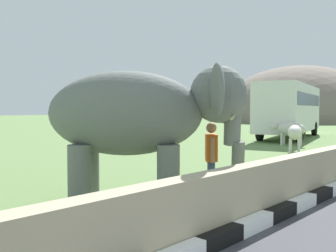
{
  "coord_description": "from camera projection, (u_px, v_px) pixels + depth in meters",
  "views": [
    {
      "loc": [
        -2.28,
        0.77,
        1.95
      ],
      "look_at": [
        3.08,
        5.9,
        1.6
      ],
      "focal_mm": 39.25,
      "sensor_mm": 36.0,
      "label": 1
    }
  ],
  "objects": [
    {
      "name": "barrier_parapet",
      "position": [
        208.0,
        207.0,
        5.42
      ],
      "size": [
        28.0,
        0.36,
        1.0
      ],
      "primitive_type": "cube",
      "color": "tan",
      "rests_on": "ground_plane"
    },
    {
      "name": "elephant",
      "position": [
        144.0,
        115.0,
        7.4
      ],
      "size": [
        3.82,
        3.85,
        2.82
      ],
      "color": "slate",
      "rests_on": "ground_plane"
    },
    {
      "name": "person_handler",
      "position": [
        211.0,
        156.0,
        7.94
      ],
      "size": [
        0.54,
        0.5,
        1.66
      ],
      "color": "navy",
      "rests_on": "ground_plane"
    },
    {
      "name": "bus_white",
      "position": [
        290.0,
        107.0,
        24.57
      ],
      "size": [
        10.17,
        4.9,
        3.5
      ],
      "color": "silver",
      "rests_on": "ground_plane"
    },
    {
      "name": "cow_near",
      "position": [
        295.0,
        133.0,
        16.41
      ],
      "size": [
        1.89,
        1.16,
        1.23
      ],
      "color": "beige",
      "rests_on": "ground_plane"
    },
    {
      "name": "cow_mid",
      "position": [
        299.0,
        124.0,
        25.48
      ],
      "size": [
        1.47,
        1.76,
        1.23
      ],
      "color": "tan",
      "rests_on": "ground_plane"
    },
    {
      "name": "cow_far",
      "position": [
        290.0,
        129.0,
        19.33
      ],
      "size": [
        0.73,
        1.91,
        1.23
      ],
      "color": "beige",
      "rests_on": "ground_plane"
    },
    {
      "name": "hill_east",
      "position": [
        301.0,
        121.0,
        58.89
      ],
      "size": [
        31.49,
        25.19,
        17.48
      ],
      "color": "slate",
      "rests_on": "ground_plane"
    }
  ]
}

